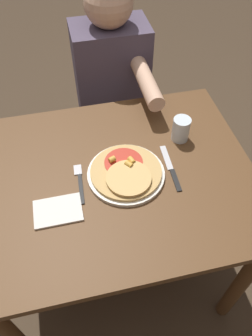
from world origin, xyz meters
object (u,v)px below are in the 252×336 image
Objects in this scene: pizza at (126,172)px; fork at (80,181)px; knife at (171,168)px; person_diner at (112,83)px; plate at (126,174)px; dining_table at (114,196)px; drinking_glass at (181,129)px.

pizza is 1.46× the size of fork.
knife is 0.18× the size of person_diner.
knife is at bearing -2.82° from plate.
plate is at bearing 90.54° from pizza.
person_diner is at bearing 97.90° from knife.
plate is 0.17m from fork.
dining_table is 0.65m from person_diner.
fork is at bearing 174.68° from pizza.
plate is at bearing -9.68° from dining_table.
person_diner is (-0.09, 0.65, -0.07)m from knife.
drinking_glass reaches higher than plate.
pizza is (0.00, -0.01, 0.02)m from plate.
knife is at bearing -82.10° from person_diner.
drinking_glass reaches higher than knife.
dining_table is at bearing 170.32° from plate.
plate reaches higher than knife.
pizza is 0.17m from knife.
drinking_glass is 0.08× the size of person_diner.
dining_table is 0.18m from fork.
plate is 0.02m from pizza.
plate is (0.05, -0.01, 0.14)m from dining_table.
pizza is at bearing -150.33° from drinking_glass.
pizza is at bearing 179.33° from knife.
plate is 0.23× the size of person_diner.
drinking_glass is at bearing 29.67° from pizza.
person_diner is (0.08, 0.65, -0.09)m from pizza.
person_diner reaches higher than pizza.
fork is (-0.17, 0.01, -0.00)m from plate.
person_diner reaches higher than dining_table.
dining_table is 3.71× the size of plate.
pizza is 1.16× the size of knife.
drinking_glass is (0.42, 0.13, 0.05)m from fork.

